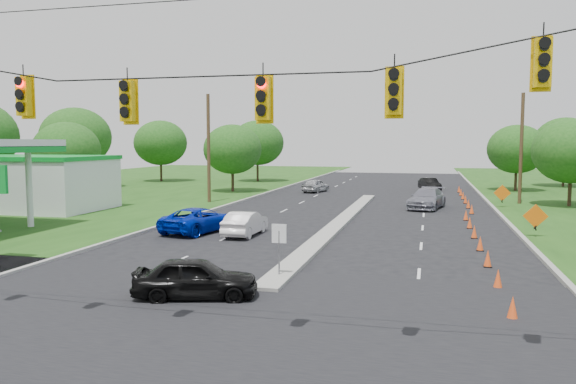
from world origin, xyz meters
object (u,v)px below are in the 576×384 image
(white_sedan, at_px, (245,223))
(blue_pickup, at_px, (199,220))
(gas_station, at_px, (11,177))
(black_sedan, at_px, (196,278))

(white_sedan, relative_size, blue_pickup, 0.79)
(gas_station, height_order, white_sedan, gas_station)
(black_sedan, distance_m, blue_pickup, 13.60)
(white_sedan, bearing_deg, black_sedan, 102.05)
(black_sedan, height_order, blue_pickup, blue_pickup)
(black_sedan, relative_size, blue_pickup, 0.79)
(gas_station, xyz_separation_m, white_sedan, (19.32, -5.23, -1.92))
(gas_station, relative_size, black_sedan, 4.95)
(white_sedan, distance_m, blue_pickup, 2.86)
(gas_station, relative_size, blue_pickup, 3.91)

